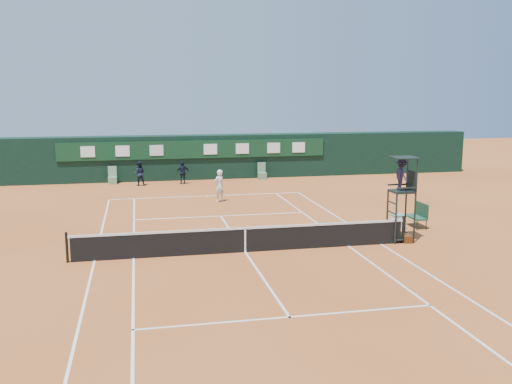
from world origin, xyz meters
TOP-DOWN VIEW (x-y plane):
  - ground at (0.00, 0.00)m, footprint 90.00×90.00m
  - court_lines at (0.00, 0.00)m, footprint 11.05×23.85m
  - tennis_net at (0.00, 0.00)m, footprint 12.90×0.10m
  - back_wall at (0.00, 18.74)m, footprint 40.00×1.65m
  - linesman_chair_left at (-5.50, 17.48)m, footprint 0.55×0.50m
  - linesman_chair_right at (4.50, 17.48)m, footprint 0.55×0.50m
  - umpire_chair at (6.43, 0.32)m, footprint 0.96×0.95m
  - player_bench at (8.31, 2.41)m, footprint 0.55×1.20m
  - tennis_bag at (6.65, 0.22)m, footprint 0.46×0.81m
  - cooler at (7.29, 2.29)m, footprint 0.57×0.57m
  - tennis_ball at (2.81, 5.33)m, footprint 0.07×0.07m
  - player at (0.47, 10.05)m, footprint 0.77×0.71m
  - ball_kid_left at (-3.77, 16.46)m, footprint 0.78×0.62m
  - ball_kid_right at (-0.99, 16.56)m, footprint 0.91×0.46m

SIDE VIEW (x-z plane):
  - ground at x=0.00m, z-range 0.00..0.00m
  - court_lines at x=0.00m, z-range 0.00..0.01m
  - tennis_ball at x=2.81m, z-range 0.00..0.07m
  - tennis_bag at x=6.65m, z-range 0.00..0.29m
  - linesman_chair_left at x=-5.50m, z-range -0.26..0.89m
  - linesman_chair_right at x=4.50m, z-range -0.26..0.89m
  - cooler at x=7.29m, z-range 0.00..0.65m
  - tennis_net at x=0.00m, z-range -0.04..1.06m
  - player_bench at x=8.31m, z-range 0.05..1.15m
  - ball_kid_right at x=-0.99m, z-range 0.00..1.49m
  - ball_kid_left at x=-3.77m, z-range 0.00..1.57m
  - player at x=0.47m, z-range 0.00..1.77m
  - back_wall at x=0.00m, z-range 0.01..3.01m
  - umpire_chair at x=6.43m, z-range 0.75..4.17m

